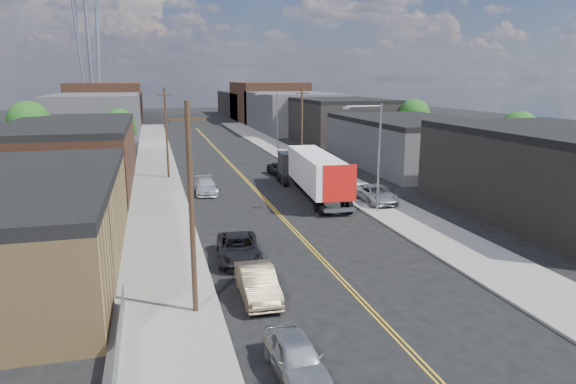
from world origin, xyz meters
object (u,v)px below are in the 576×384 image
car_ahead_truck (282,169)px  car_left_b (257,283)px  car_left_a (296,357)px  car_right_lot_c (314,168)px  semi_truck (310,171)px  car_right_lot_a (376,194)px  car_left_c (239,248)px  car_left_d (206,186)px

car_ahead_truck → car_left_b: bearing=-110.3°
car_left_a → car_right_lot_c: size_ratio=1.11×
semi_truck → car_right_lot_a: bearing=-39.6°
semi_truck → car_right_lot_c: semi_truck is taller
car_right_lot_a → car_right_lot_c: (-1.07, 14.99, -0.08)m
car_right_lot_a → car_right_lot_c: bearing=96.7°
semi_truck → car_left_c: size_ratio=2.97×
car_left_a → car_left_c: car_left_c is taller
semi_truck → car_left_a: semi_truck is taller
car_left_a → car_ahead_truck: 40.68m
car_left_c → car_right_lot_a: (14.27, 11.25, 0.14)m
car_left_a → car_right_lot_a: car_right_lot_a is taller
car_left_a → car_left_d: 32.41m
semi_truck → car_ahead_truck: semi_truck is taller
car_left_c → car_left_a: bearing=-84.7°
car_left_d → car_right_lot_a: size_ratio=0.92×
car_left_a → car_ahead_truck: (9.50, 39.55, -0.03)m
semi_truck → car_left_d: (-9.50, 3.50, -1.69)m
semi_truck → car_left_c: bearing=-115.9°
car_left_c → car_right_lot_c: 29.38m
car_left_a → car_left_c: size_ratio=0.80×
car_left_b → car_ahead_truck: 33.72m
car_left_b → car_left_c: bearing=90.9°
car_left_d → car_right_lot_c: 14.86m
car_left_b → car_left_d: 25.21m
semi_truck → car_right_lot_c: (3.70, 10.32, -1.59)m
semi_truck → car_left_a: 30.48m
car_right_lot_c → car_left_b: bearing=-119.0°
car_left_d → car_right_lot_a: 16.44m
car_left_c → car_ahead_truck: 28.21m
car_right_lot_a → car_ahead_truck: size_ratio=1.04×
car_left_b → car_right_lot_c: 34.65m
semi_truck → car_left_a: (-9.50, -28.92, -1.67)m
car_right_lot_c → car_ahead_truck: (-3.70, 0.32, -0.10)m
car_left_c → car_ahead_truck: (9.50, 26.56, -0.04)m
car_left_b → car_right_lot_a: car_right_lot_a is taller
car_left_b → car_right_lot_c: size_ratio=1.23×
car_left_a → car_left_d: (0.00, 32.41, -0.02)m
car_left_d → car_right_lot_a: bearing=-28.9°
car_right_lot_c → car_left_c: bearing=-123.3°
car_right_lot_a → car_ahead_truck: bearing=109.9°
car_right_lot_a → car_left_b: bearing=-127.3°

